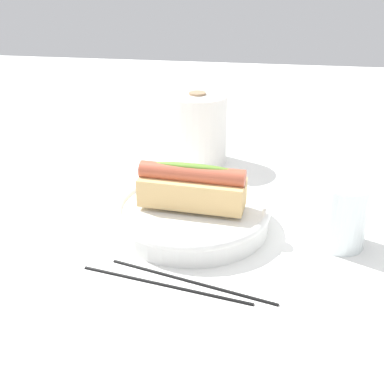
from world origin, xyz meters
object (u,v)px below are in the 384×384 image
Objects in this scene: chopstick_near at (191,280)px; water_glass at (341,217)px; hotdog_front at (192,187)px; serving_bowl at (192,215)px; paper_towel_roll at (197,129)px; chopstick_far at (165,284)px.

water_glass is at bearing 49.08° from chopstick_near.
water_glass is at bearing -3.20° from hotdog_front.
hotdog_front is at bearing 113.82° from chopstick_near.
serving_bowl is 0.26m from paper_towel_roll.
chopstick_far is (-0.01, -0.15, -0.02)m from serving_bowl.
water_glass is at bearing -48.07° from paper_towel_roll.
chopstick_far is at bearing -87.23° from paper_towel_roll.
chopstick_far is at bearing -147.84° from water_glass.
paper_towel_roll is at bearing 112.70° from chopstick_near.
hotdog_front is 0.21m from water_glass.
serving_bowl is at bearing 97.08° from chopstick_far.
chopstick_near is 1.00× the size of chopstick_far.
hotdog_front is at bearing 97.08° from chopstick_far.
water_glass is 0.23m from chopstick_near.
chopstick_near is (0.02, -0.14, -0.06)m from hotdog_front.
hotdog_front reaches higher than chopstick_near.
paper_towel_roll is (-0.03, 0.25, 0.05)m from serving_bowl.
hotdog_front is (0.00, -0.00, 0.04)m from serving_bowl.
serving_bowl is 1.02× the size of chopstick_far.
hotdog_front reaches higher than chopstick_far.
chopstick_far is (-0.22, -0.14, -0.04)m from water_glass.
serving_bowl reaches higher than chopstick_near.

